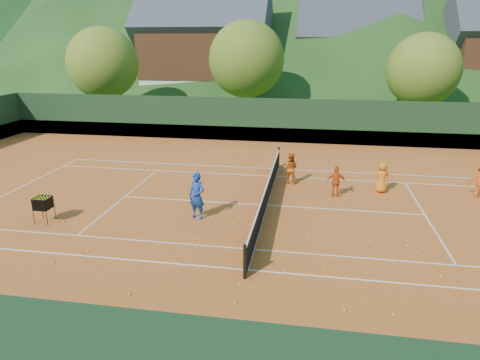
% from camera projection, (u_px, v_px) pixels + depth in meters
% --- Properties ---
extents(ground, '(400.00, 400.00, 0.00)m').
position_uv_depth(ground, '(267.00, 206.00, 18.21)').
color(ground, '#2C541A').
rests_on(ground, ground).
extents(clay_court, '(40.00, 24.00, 0.02)m').
position_uv_depth(clay_court, '(267.00, 205.00, 18.20)').
color(clay_court, '#BC551E').
rests_on(clay_court, ground).
extents(coach, '(0.78, 0.62, 1.87)m').
position_uv_depth(coach, '(197.00, 196.00, 16.59)').
color(coach, '#173997').
rests_on(coach, clay_court).
extents(student_a, '(0.82, 0.69, 1.52)m').
position_uv_depth(student_a, '(290.00, 168.00, 20.80)').
color(student_a, '#D95A13').
rests_on(student_a, clay_court).
extents(student_b, '(0.84, 0.38, 1.41)m').
position_uv_depth(student_b, '(336.00, 182.00, 19.01)').
color(student_b, '#E15714').
rests_on(student_b, clay_court).
extents(student_c, '(0.77, 0.58, 1.42)m').
position_uv_depth(student_c, '(382.00, 178.00, 19.55)').
color(student_c, orange).
rests_on(student_c, clay_court).
extents(tennis_ball_0, '(0.07, 0.07, 0.07)m').
position_uv_depth(tennis_ball_0, '(236.00, 302.00, 11.41)').
color(tennis_ball_0, yellow).
rests_on(tennis_ball_0, clay_court).
extents(tennis_ball_1, '(0.07, 0.07, 0.07)m').
position_uv_depth(tennis_ball_1, '(418.00, 252.00, 14.12)').
color(tennis_ball_1, yellow).
rests_on(tennis_ball_1, clay_court).
extents(tennis_ball_2, '(0.07, 0.07, 0.07)m').
position_uv_depth(tennis_ball_2, '(392.00, 261.00, 13.51)').
color(tennis_ball_2, yellow).
rests_on(tennis_ball_2, clay_court).
extents(tennis_ball_3, '(0.07, 0.07, 0.07)m').
position_uv_depth(tennis_ball_3, '(441.00, 277.00, 12.62)').
color(tennis_ball_3, yellow).
rests_on(tennis_ball_3, clay_court).
extents(tennis_ball_4, '(0.07, 0.07, 0.07)m').
position_uv_depth(tennis_ball_4, '(372.00, 242.00, 14.81)').
color(tennis_ball_4, yellow).
rests_on(tennis_ball_4, clay_court).
extents(tennis_ball_5, '(0.07, 0.07, 0.07)m').
position_uv_depth(tennis_ball_5, '(407.00, 246.00, 14.54)').
color(tennis_ball_5, yellow).
rests_on(tennis_ball_5, clay_court).
extents(tennis_ball_6, '(0.07, 0.07, 0.07)m').
position_uv_depth(tennis_ball_6, '(240.00, 285.00, 12.21)').
color(tennis_ball_6, yellow).
rests_on(tennis_ball_6, clay_court).
extents(tennis_ball_7, '(0.07, 0.07, 0.07)m').
position_uv_depth(tennis_ball_7, '(88.00, 251.00, 14.16)').
color(tennis_ball_7, yellow).
rests_on(tennis_ball_7, clay_court).
extents(tennis_ball_8, '(0.07, 0.07, 0.07)m').
position_uv_depth(tennis_ball_8, '(369.00, 242.00, 14.83)').
color(tennis_ball_8, yellow).
rests_on(tennis_ball_8, clay_court).
extents(tennis_ball_9, '(0.07, 0.07, 0.07)m').
position_uv_depth(tennis_ball_9, '(308.00, 234.00, 15.44)').
color(tennis_ball_9, yellow).
rests_on(tennis_ball_9, clay_court).
extents(tennis_ball_10, '(0.07, 0.07, 0.07)m').
position_uv_depth(tennis_ball_10, '(129.00, 294.00, 11.74)').
color(tennis_ball_10, yellow).
rests_on(tennis_ball_10, clay_court).
extents(tennis_ball_11, '(0.07, 0.07, 0.07)m').
position_uv_depth(tennis_ball_11, '(345.00, 310.00, 11.06)').
color(tennis_ball_11, yellow).
rests_on(tennis_ball_11, clay_court).
extents(tennis_ball_12, '(0.07, 0.07, 0.07)m').
position_uv_depth(tennis_ball_12, '(326.00, 268.00, 13.08)').
color(tennis_ball_12, yellow).
rests_on(tennis_ball_12, clay_court).
extents(tennis_ball_13, '(0.07, 0.07, 0.07)m').
position_uv_depth(tennis_ball_13, '(54.00, 323.00, 10.55)').
color(tennis_ball_13, yellow).
rests_on(tennis_ball_13, clay_court).
extents(tennis_ball_14, '(0.07, 0.07, 0.07)m').
position_uv_depth(tennis_ball_14, '(251.00, 224.00, 16.21)').
color(tennis_ball_14, yellow).
rests_on(tennis_ball_14, clay_court).
extents(tennis_ball_15, '(0.07, 0.07, 0.07)m').
position_uv_depth(tennis_ball_15, '(195.00, 240.00, 14.96)').
color(tennis_ball_15, yellow).
rests_on(tennis_ball_15, clay_court).
extents(tennis_ball_16, '(0.07, 0.07, 0.07)m').
position_uv_depth(tennis_ball_16, '(435.00, 348.00, 9.70)').
color(tennis_ball_16, yellow).
rests_on(tennis_ball_16, clay_court).
extents(tennis_ball_17, '(0.07, 0.07, 0.07)m').
position_uv_depth(tennis_ball_17, '(242.00, 353.00, 9.54)').
color(tennis_ball_17, yellow).
rests_on(tennis_ball_17, clay_court).
extents(tennis_ball_18, '(0.07, 0.07, 0.07)m').
position_uv_depth(tennis_ball_18, '(238.00, 356.00, 9.45)').
color(tennis_ball_18, yellow).
rests_on(tennis_ball_18, clay_court).
extents(tennis_ball_19, '(0.07, 0.07, 0.07)m').
position_uv_depth(tennis_ball_19, '(213.00, 216.00, 16.95)').
color(tennis_ball_19, yellow).
rests_on(tennis_ball_19, clay_court).
extents(tennis_ball_20, '(0.07, 0.07, 0.07)m').
position_uv_depth(tennis_ball_20, '(26.00, 331.00, 10.26)').
color(tennis_ball_20, yellow).
rests_on(tennis_ball_20, clay_court).
extents(tennis_ball_21, '(0.07, 0.07, 0.07)m').
position_uv_depth(tennis_ball_21, '(53.00, 262.00, 13.46)').
color(tennis_ball_21, yellow).
rests_on(tennis_ball_21, clay_court).
extents(tennis_ball_22, '(0.07, 0.07, 0.07)m').
position_uv_depth(tennis_ball_22, '(395.00, 263.00, 13.38)').
color(tennis_ball_22, yellow).
rests_on(tennis_ball_22, clay_court).
extents(tennis_ball_23, '(0.07, 0.07, 0.07)m').
position_uv_depth(tennis_ball_23, '(277.00, 236.00, 15.24)').
color(tennis_ball_23, yellow).
rests_on(tennis_ball_23, clay_court).
extents(tennis_ball_24, '(0.07, 0.07, 0.07)m').
position_uv_depth(tennis_ball_24, '(285.00, 270.00, 12.96)').
color(tennis_ball_24, yellow).
rests_on(tennis_ball_24, clay_court).
extents(tennis_ball_25, '(0.07, 0.07, 0.07)m').
position_uv_depth(tennis_ball_25, '(393.00, 315.00, 10.88)').
color(tennis_ball_25, yellow).
rests_on(tennis_ball_25, clay_court).
extents(tennis_ball_26, '(0.07, 0.07, 0.07)m').
position_uv_depth(tennis_ball_26, '(64.00, 221.00, 16.51)').
color(tennis_ball_26, yellow).
rests_on(tennis_ball_26, clay_court).
extents(tennis_ball_28, '(0.07, 0.07, 0.07)m').
position_uv_depth(tennis_ball_28, '(198.00, 209.00, 17.67)').
color(tennis_ball_28, yellow).
rests_on(tennis_ball_28, clay_court).
extents(tennis_ball_29, '(0.07, 0.07, 0.07)m').
position_uv_depth(tennis_ball_29, '(240.00, 218.00, 16.78)').
color(tennis_ball_29, yellow).
rests_on(tennis_ball_29, clay_court).
extents(court_lines, '(23.83, 11.03, 0.00)m').
position_uv_depth(court_lines, '(267.00, 205.00, 18.20)').
color(court_lines, white).
rests_on(court_lines, clay_court).
extents(tennis_net, '(0.10, 12.07, 1.10)m').
position_uv_depth(tennis_net, '(267.00, 194.00, 18.04)').
color(tennis_net, black).
rests_on(tennis_net, clay_court).
extents(perimeter_fence, '(40.40, 24.24, 3.00)m').
position_uv_depth(perimeter_fence, '(267.00, 177.00, 17.81)').
color(perimeter_fence, black).
rests_on(perimeter_fence, clay_court).
extents(ball_hopper, '(0.57, 0.57, 1.00)m').
position_uv_depth(ball_hopper, '(43.00, 204.00, 16.31)').
color(ball_hopper, black).
rests_on(ball_hopper, clay_court).
extents(chalet_left, '(13.80, 9.93, 12.92)m').
position_uv_depth(chalet_left, '(206.00, 51.00, 46.16)').
color(chalet_left, beige).
rests_on(chalet_left, ground).
extents(chalet_mid, '(12.65, 8.82, 11.45)m').
position_uv_depth(chalet_mid, '(354.00, 57.00, 47.57)').
color(chalet_mid, beige).
rests_on(chalet_mid, ground).
extents(tree_a, '(6.00, 6.00, 7.88)m').
position_uv_depth(tree_a, '(103.00, 63.00, 36.11)').
color(tree_a, '#422C1A').
rests_on(tree_a, ground).
extents(tree_b, '(6.40, 6.40, 8.40)m').
position_uv_depth(tree_b, '(246.00, 59.00, 35.97)').
color(tree_b, '#402B19').
rests_on(tree_b, ground).
extents(tree_c, '(5.60, 5.60, 7.35)m').
position_uv_depth(tree_c, '(423.00, 70.00, 33.02)').
color(tree_c, '#412A1A').
rests_on(tree_c, ground).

